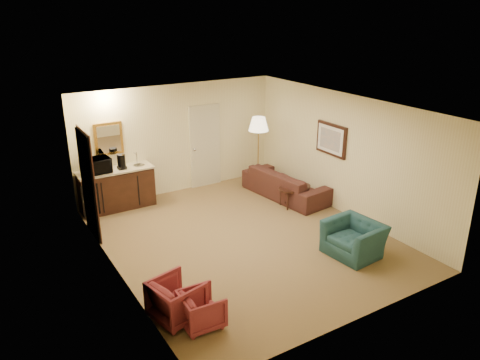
% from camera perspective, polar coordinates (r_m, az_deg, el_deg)
% --- Properties ---
extents(ground, '(6.00, 6.00, 0.00)m').
position_cam_1_polar(ground, '(9.24, 0.55, -7.09)').
color(ground, olive).
rests_on(ground, ground).
extents(room_walls, '(5.02, 6.01, 2.61)m').
position_cam_1_polar(room_walls, '(9.16, -2.48, 4.26)').
color(room_walls, '#F5ECB8').
rests_on(room_walls, ground).
extents(wetbar_cabinet, '(1.64, 0.58, 0.92)m').
position_cam_1_polar(wetbar_cabinet, '(10.73, -14.78, -1.04)').
color(wetbar_cabinet, '#371C11').
rests_on(wetbar_cabinet, ground).
extents(sofa, '(0.91, 2.29, 0.87)m').
position_cam_1_polar(sofa, '(11.06, 5.58, 0.08)').
color(sofa, black).
rests_on(sofa, ground).
extents(teal_armchair, '(0.71, 1.01, 0.84)m').
position_cam_1_polar(teal_armchair, '(8.75, 13.77, -6.33)').
color(teal_armchair, '#1E4A4D').
rests_on(teal_armchair, ground).
extents(rose_chair_near, '(0.56, 0.59, 0.58)m').
position_cam_1_polar(rose_chair_near, '(6.85, -4.72, -15.25)').
color(rose_chair_near, '#973132').
rests_on(rose_chair_near, ground).
extents(rose_chair_far, '(0.76, 0.79, 0.69)m').
position_cam_1_polar(rose_chair_far, '(6.99, -7.74, -14.03)').
color(rose_chair_far, '#973132').
rests_on(rose_chair_far, ground).
extents(coffee_table, '(0.86, 0.63, 0.46)m').
position_cam_1_polar(coffee_table, '(10.65, 6.62, -1.97)').
color(coffee_table, '#331611').
rests_on(coffee_table, ground).
extents(floor_lamp, '(0.62, 0.62, 1.81)m').
position_cam_1_polar(floor_lamp, '(11.39, 2.23, 3.27)').
color(floor_lamp, '#B88E3D').
rests_on(floor_lamp, ground).
extents(waste_bin, '(0.26, 0.26, 0.29)m').
position_cam_1_polar(waste_bin, '(10.97, -11.29, -2.05)').
color(waste_bin, black).
rests_on(waste_bin, ground).
extents(microwave, '(0.61, 0.36, 0.40)m').
position_cam_1_polar(microwave, '(10.38, -17.19, 1.85)').
color(microwave, black).
rests_on(microwave, wetbar_cabinet).
extents(coffee_maker, '(0.18, 0.18, 0.33)m').
position_cam_1_polar(coffee_maker, '(10.50, -14.25, 2.17)').
color(coffee_maker, black).
rests_on(coffee_maker, wetbar_cabinet).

